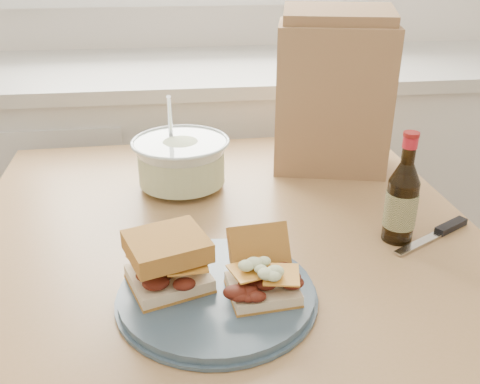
{
  "coord_description": "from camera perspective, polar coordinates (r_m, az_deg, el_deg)",
  "views": [
    {
      "loc": [
        -0.07,
        -0.09,
        1.33
      ],
      "look_at": [
        0.04,
        0.8,
        0.89
      ],
      "focal_mm": 40.0,
      "sensor_mm": 36.0,
      "label": 1
    }
  ],
  "objects": [
    {
      "name": "cabinet_run",
      "position": [
        1.98,
        -4.51,
        0.17
      ],
      "size": [
        2.5,
        0.64,
        0.94
      ],
      "color": "silver",
      "rests_on": "ground"
    },
    {
      "name": "plate",
      "position": [
        0.85,
        -2.49,
        -10.82
      ],
      "size": [
        0.3,
        0.3,
        0.02
      ],
      "primitive_type": "cylinder",
      "color": "#3C5161",
      "rests_on": "dining_table"
    },
    {
      "name": "sandwich_left",
      "position": [
        0.83,
        -7.7,
        -7.3
      ],
      "size": [
        0.14,
        0.14,
        0.09
      ],
      "rotation": [
        0.0,
        0.0,
        0.33
      ],
      "color": "beige",
      "rests_on": "plate"
    },
    {
      "name": "paper_bag",
      "position": [
        1.28,
        9.84,
        9.83
      ],
      "size": [
        0.29,
        0.22,
        0.34
      ],
      "primitive_type": "cube",
      "rotation": [
        0.0,
        0.0,
        -0.23
      ],
      "color": "#A87351",
      "rests_on": "dining_table"
    },
    {
      "name": "beer_bottle",
      "position": [
        1.01,
        16.87,
        -0.92
      ],
      "size": [
        0.06,
        0.06,
        0.21
      ],
      "rotation": [
        0.0,
        0.0,
        0.04
      ],
      "color": "black",
      "rests_on": "dining_table"
    },
    {
      "name": "coleslaw_bowl",
      "position": [
        1.19,
        -6.26,
        2.98
      ],
      "size": [
        0.22,
        0.22,
        0.21
      ],
      "color": "silver",
      "rests_on": "dining_table"
    },
    {
      "name": "knife",
      "position": [
        1.09,
        20.84,
        -3.83
      ],
      "size": [
        0.18,
        0.11,
        0.01
      ],
      "rotation": [
        0.0,
        0.0,
        0.51
      ],
      "color": "silver",
      "rests_on": "dining_table"
    },
    {
      "name": "dining_table",
      "position": [
        1.11,
        -1.66,
        -9.15
      ],
      "size": [
        1.0,
        1.0,
        0.81
      ],
      "rotation": [
        0.0,
        0.0,
        0.02
      ],
      "color": "#A5774E",
      "rests_on": "ground"
    },
    {
      "name": "sandwich_right",
      "position": [
        0.83,
        2.32,
        -8.4
      ],
      "size": [
        0.11,
        0.15,
        0.09
      ],
      "rotation": [
        0.0,
        0.0,
        0.1
      ],
      "color": "beige",
      "rests_on": "plate"
    }
  ]
}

